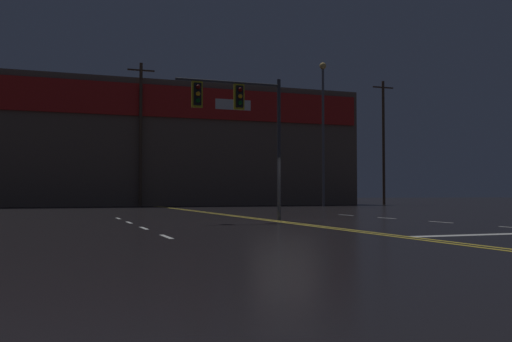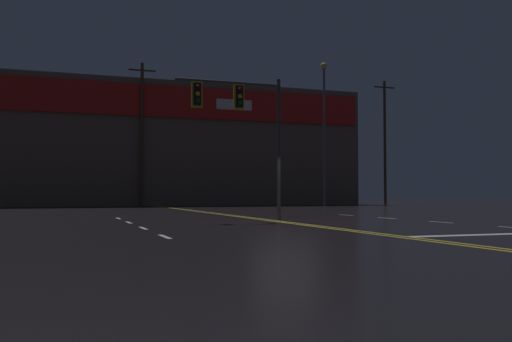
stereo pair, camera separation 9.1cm
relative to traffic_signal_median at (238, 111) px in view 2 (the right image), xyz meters
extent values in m
plane|color=black|center=(1.37, -1.45, -4.24)|extent=(200.00, 200.00, 0.00)
cube|color=gold|center=(1.22, -1.45, -4.23)|extent=(0.12, 60.00, 0.01)
cube|color=gold|center=(1.52, -1.45, -4.23)|extent=(0.12, 60.00, 0.01)
cube|color=silver|center=(-4.05, -6.85, -4.23)|extent=(0.12, 1.40, 0.01)
cube|color=silver|center=(-4.05, -3.25, -4.23)|extent=(0.12, 1.40, 0.01)
cube|color=silver|center=(-4.05, 0.35, -4.23)|extent=(0.12, 1.40, 0.01)
cube|color=silver|center=(-4.05, 3.95, -4.23)|extent=(0.12, 1.40, 0.01)
cube|color=silver|center=(6.79, -3.25, -4.23)|extent=(0.12, 1.40, 0.01)
cube|color=silver|center=(6.79, 0.35, -4.23)|extent=(0.12, 1.40, 0.01)
cube|color=silver|center=(6.79, 3.95, -4.23)|extent=(0.12, 1.40, 0.01)
cylinder|color=#38383D|center=(1.69, 0.01, -1.46)|extent=(0.14, 0.14, 5.57)
cylinder|color=#38383D|center=(-0.38, 0.01, 1.08)|extent=(4.14, 0.10, 0.10)
cube|color=black|center=(0.03, 0.01, 0.54)|extent=(0.28, 0.24, 0.84)
cube|color=gold|center=(0.03, 0.01, 0.54)|extent=(0.42, 0.08, 0.99)
sphere|color=#500705|center=(0.03, -0.15, 0.79)|extent=(0.17, 0.17, 0.17)
sphere|color=orange|center=(0.03, -0.15, 0.54)|extent=(0.17, 0.17, 0.17)
sphere|color=#084513|center=(0.03, -0.15, 0.29)|extent=(0.17, 0.17, 0.17)
cube|color=black|center=(-1.62, 0.01, 0.54)|extent=(0.28, 0.24, 0.84)
cube|color=gold|center=(-1.62, 0.01, 0.54)|extent=(0.42, 0.08, 0.99)
sphere|color=#500705|center=(-1.62, -0.15, 0.79)|extent=(0.17, 0.17, 0.17)
sphere|color=orange|center=(-1.62, -0.15, 0.54)|extent=(0.17, 0.17, 0.17)
sphere|color=#084513|center=(-1.62, -0.15, 0.29)|extent=(0.17, 0.17, 0.17)
cylinder|color=#59595E|center=(14.14, 21.17, 1.45)|extent=(0.20, 0.20, 11.38)
sphere|color=#F4C666|center=(14.14, 21.17, 7.31)|extent=(0.56, 0.56, 0.56)
cube|color=brown|center=(1.37, 31.37, 1.06)|extent=(37.74, 10.00, 10.60)
cube|color=red|center=(1.37, 26.27, 4.51)|extent=(36.98, 0.20, 2.65)
cube|color=white|center=(7.97, 26.22, 4.51)|extent=(3.20, 0.16, 0.90)
cylinder|color=#4C3828|center=(0.02, 26.01, 1.63)|extent=(0.26, 0.26, 11.74)
cube|color=#4C3828|center=(0.02, 26.01, 6.90)|extent=(2.20, 0.12, 0.12)
cylinder|color=#4C3828|center=(22.91, 26.01, 1.64)|extent=(0.26, 0.26, 11.76)
cube|color=#4C3828|center=(22.91, 26.01, 6.93)|extent=(2.20, 0.12, 0.12)
camera|label=1|loc=(-6.69, -20.73, -3.18)|focal=40.00mm
camera|label=2|loc=(-6.60, -20.76, -3.18)|focal=40.00mm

